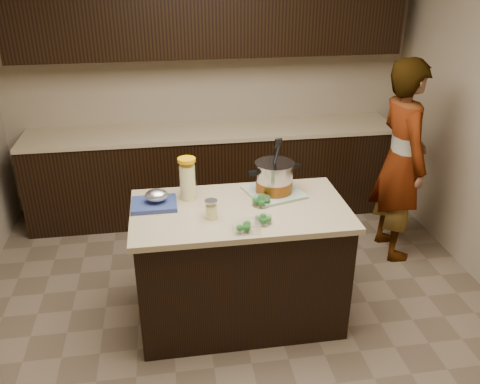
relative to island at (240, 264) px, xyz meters
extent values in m
plane|color=brown|center=(0.00, 0.00, -0.45)|extent=(4.00, 4.00, 0.00)
cube|color=tan|center=(0.00, 2.00, 0.90)|extent=(4.00, 0.04, 2.70)
cube|color=black|center=(0.00, 1.70, -0.02)|extent=(3.60, 0.60, 0.86)
cube|color=tan|center=(0.00, 1.70, 0.43)|extent=(3.60, 0.63, 0.04)
cube|color=black|center=(0.00, 1.82, 1.50)|extent=(3.60, 0.35, 0.75)
cube|color=black|center=(0.00, 0.00, -0.02)|extent=(1.40, 0.75, 0.86)
cube|color=tan|center=(0.00, 0.00, 0.43)|extent=(1.46, 0.81, 0.04)
cube|color=#4F7654|center=(0.27, 0.19, 0.46)|extent=(0.44, 0.44, 0.02)
cylinder|color=#B7B7BC|center=(0.27, 0.19, 0.57)|extent=(0.31, 0.31, 0.20)
cylinder|color=brown|center=(0.27, 0.19, 0.51)|extent=(0.32, 0.32, 0.08)
cylinder|color=#B7B7BC|center=(0.27, 0.19, 0.68)|extent=(0.34, 0.34, 0.01)
cube|color=black|center=(0.12, 0.15, 0.63)|extent=(0.07, 0.05, 0.03)
cube|color=black|center=(0.43, 0.23, 0.63)|extent=(0.07, 0.05, 0.03)
cylinder|color=black|center=(0.27, 0.16, 0.73)|extent=(0.05, 0.11, 0.25)
cylinder|color=#F1EC93|center=(-0.33, 0.20, 0.57)|extent=(0.14, 0.14, 0.25)
cylinder|color=white|center=(-0.33, 0.20, 0.59)|extent=(0.15, 0.15, 0.28)
cylinder|color=#F4A705|center=(-0.33, 0.20, 0.73)|extent=(0.16, 0.16, 0.02)
cylinder|color=#F1EC93|center=(-0.20, -0.11, 0.49)|extent=(0.09, 0.09, 0.09)
cylinder|color=white|center=(-0.20, -0.11, 0.50)|extent=(0.10, 0.10, 0.11)
cylinder|color=silver|center=(-0.20, -0.11, 0.57)|extent=(0.11, 0.11, 0.02)
cylinder|color=silver|center=(0.15, 0.02, 0.48)|extent=(0.16, 0.16, 0.06)
cylinder|color=silver|center=(0.11, -0.23, 0.47)|extent=(0.14, 0.14, 0.05)
cube|color=silver|center=(-0.01, -0.31, 0.48)|extent=(0.17, 0.13, 0.06)
cube|color=navy|center=(-0.57, 0.12, 0.46)|extent=(0.31, 0.25, 0.03)
ellipsoid|color=silver|center=(-0.55, 0.12, 0.52)|extent=(0.16, 0.13, 0.08)
imported|color=gray|center=(1.49, 0.71, 0.41)|extent=(0.42, 0.63, 1.73)
camera|label=1|loc=(-0.47, -2.99, 2.01)|focal=38.00mm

